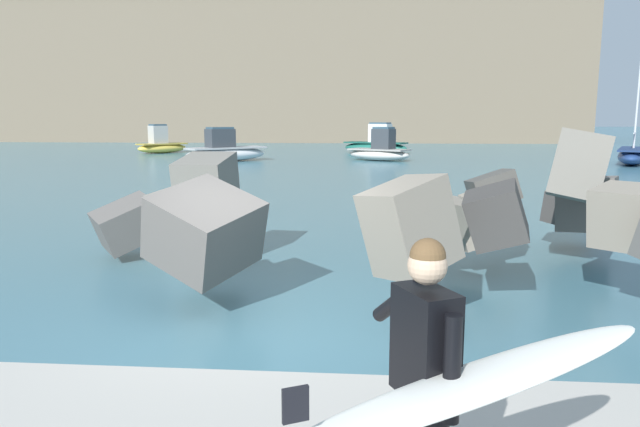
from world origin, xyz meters
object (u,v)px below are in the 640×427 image
Objects in this scene: boat_near_right at (380,151)px; boat_mid_centre at (633,155)px; boat_mid_left at (376,144)px; mooring_buoy_inner at (604,188)px; boat_near_centre at (225,151)px; surfer_with_board at (441,379)px; boat_near_left at (161,145)px.

boat_mid_centre reaches higher than boat_near_right.
mooring_buoy_inner is (7.62, -24.05, -0.49)m from boat_mid_left.
boat_near_right is at bearing 172.91° from boat_mid_centre.
boat_mid_left is at bearing 45.21° from boat_near_centre.
boat_mid_centre is at bearing 64.96° from surfer_with_board.
boat_near_centre is at bearing -170.60° from boat_near_right.
boat_near_centre is 9.72m from boat_near_right.
boat_near_right is at bearing -22.46° from boat_near_left.
boat_near_centre is 0.71× the size of boat_mid_centre.
boat_mid_centre is (14.66, -1.82, -0.10)m from boat_near_right.
boat_near_right is (0.47, 34.21, -0.64)m from surfer_with_board.
boat_near_left is 9.25× the size of mooring_buoy_inner.
boat_near_left is 11.08m from boat_near_centre.
mooring_buoy_inner is at bearing -40.24° from boat_near_centre.
mooring_buoy_inner is at bearing -64.91° from boat_near_right.
mooring_buoy_inner is at bearing -43.48° from boat_near_left.
boat_near_centre is at bearing 139.76° from mooring_buoy_inner.
boat_mid_left is at bearing 89.50° from surfer_with_board.
surfer_with_board is 35.75m from boat_mid_centre.
surfer_with_board is at bearing -68.44° from boat_near_left.
boat_mid_left is 0.75× the size of boat_mid_centre.
boat_mid_centre reaches higher than surfer_with_board.
boat_near_left is at bearing -176.32° from boat_mid_left.
boat_near_left is 0.79× the size of boat_near_centre.
mooring_buoy_inner is at bearing 66.22° from surfer_with_board.
boat_near_left is (-16.24, 41.12, -0.61)m from surfer_with_board.
boat_near_left reaches higher than boat_near_right.
boat_mid_left reaches higher than mooring_buoy_inner.
surfer_with_board is at bearing -115.04° from boat_mid_centre.
surfer_with_board is 33.88m from boat_near_centre.
boat_near_right is 7.98m from boat_mid_left.
boat_near_left reaches higher than surfer_with_board.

